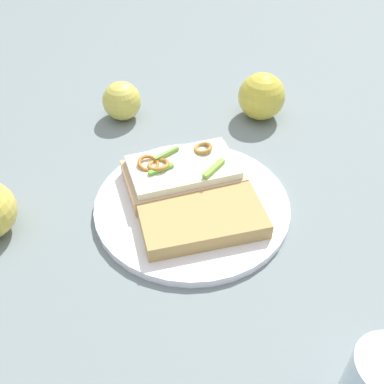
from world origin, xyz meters
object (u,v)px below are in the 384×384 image
object	(u,v)px
apple_1	(122,101)
apple_2	(262,96)
plate	(192,205)
sandwich	(182,173)
bread_slice_side	(202,218)

from	to	relation	value
apple_1	apple_2	xyz separation A→B (m)	(0.24, 0.06, 0.01)
apple_2	plate	bearing A→B (deg)	-105.01
sandwich	bread_slice_side	bearing A→B (deg)	-89.71
bread_slice_side	apple_2	world-z (taller)	apple_2
sandwich	bread_slice_side	distance (m)	0.09
plate	apple_2	size ratio (longest dim) A/B	3.36
sandwich	apple_1	bearing A→B (deg)	102.05
apple_1	apple_2	size ratio (longest dim) A/B	0.82
plate	bread_slice_side	bearing A→B (deg)	-59.97
bread_slice_side	apple_1	bearing A→B (deg)	102.16
sandwich	apple_2	size ratio (longest dim) A/B	2.33
bread_slice_side	apple_2	size ratio (longest dim) A/B	1.98
apple_2	bread_slice_side	bearing A→B (deg)	-98.99
plate	bread_slice_side	size ratio (longest dim) A/B	1.69
apple_1	apple_2	bearing A→B (deg)	12.93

